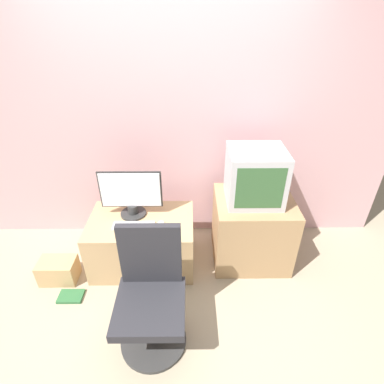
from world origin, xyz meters
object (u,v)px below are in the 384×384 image
main_monitor (131,194)px  crt_tv (255,176)px  keyboard (134,226)px  office_chair (151,298)px  mouse (161,223)px  book (71,296)px  cardboard_box_lower (59,270)px

main_monitor → crt_tv: (1.11, -0.01, 0.19)m
keyboard → office_chair: size_ratio=0.39×
mouse → book: (-0.80, -0.38, -0.52)m
main_monitor → office_chair: 0.97m
mouse → book: bearing=-154.8°
book → crt_tv: bearing=17.9°
main_monitor → crt_tv: 1.12m
main_monitor → crt_tv: size_ratio=1.16×
keyboard → crt_tv: crt_tv is taller
main_monitor → cardboard_box_lower: main_monitor is taller
mouse → book: size_ratio=0.28×
cardboard_box_lower → mouse: bearing=9.5°
keyboard → mouse: size_ratio=6.16×
mouse → crt_tv: (0.83, 0.15, 0.39)m
office_chair → cardboard_box_lower: (-0.94, 0.56, -0.30)m
book → main_monitor: bearing=45.4°
main_monitor → book: (-0.52, -0.53, -0.73)m
office_chair → main_monitor: bearing=106.0°
mouse → office_chair: 0.73m
crt_tv → cardboard_box_lower: bearing=-170.2°
cardboard_box_lower → book: size_ratio=1.56×
cardboard_box_lower → keyboard: bearing=10.5°
main_monitor → mouse: 0.38m
keyboard → crt_tv: size_ratio=0.76×
main_monitor → keyboard: (0.03, -0.18, -0.21)m
mouse → crt_tv: crt_tv is taller
cardboard_box_lower → crt_tv: bearing=9.8°
mouse → office_chair: bearing=-91.8°
main_monitor → book: bearing=-134.6°
cardboard_box_lower → office_chair: bearing=-30.9°
main_monitor → keyboard: size_ratio=1.53×
main_monitor → office_chair: (0.25, -0.88, -0.33)m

